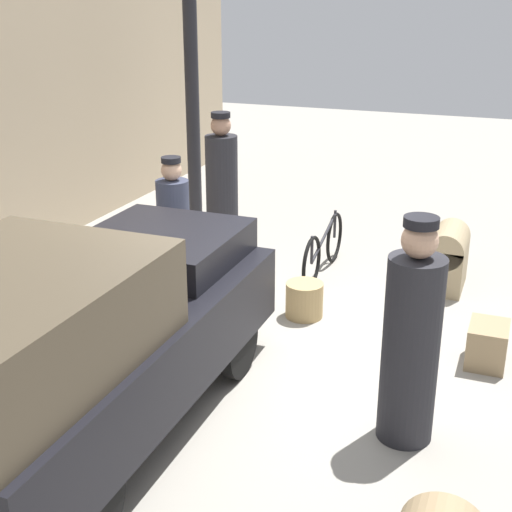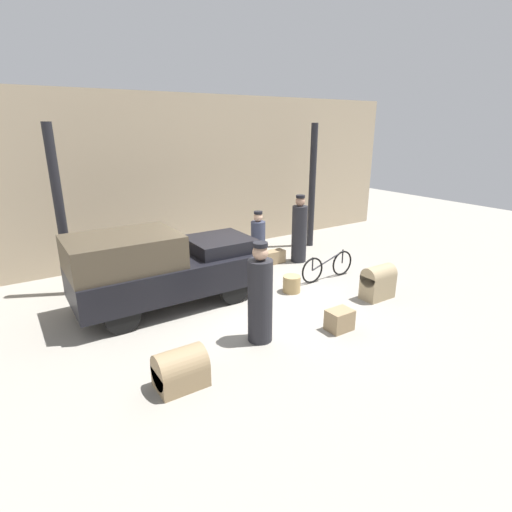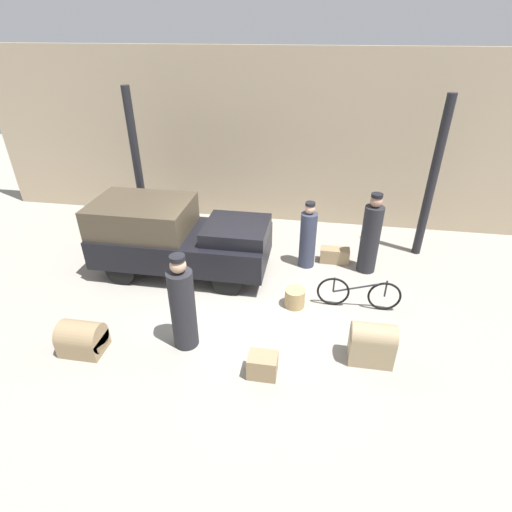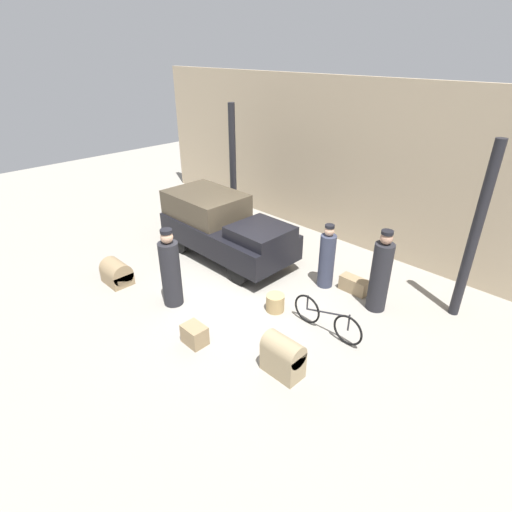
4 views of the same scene
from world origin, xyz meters
TOP-DOWN VIEW (x-y plane):
  - ground_plane at (0.00, 0.00)m, footprint 30.00×30.00m
  - canopy_pillar_right at (3.84, 2.63)m, footprint 0.20×0.20m
  - truck at (-1.74, 0.89)m, footprint 3.82×1.68m
  - bicycle at (2.27, 0.12)m, footprint 1.64×0.04m
  - wicker_basket at (1.03, -0.03)m, footprint 0.40×0.40m
  - porter_standing_middle at (1.17, 1.59)m, footprint 0.37×0.37m
  - porter_with_bicycle at (2.54, 1.59)m, footprint 0.42×0.42m
  - porter_carrying_trunk at (-0.79, -1.44)m, footprint 0.43×0.43m
  - suitcase_small_leather at (0.66, -1.95)m, footprint 0.47×0.35m
  - trunk_wicker_pale at (2.40, -1.34)m, footprint 0.72×0.42m
  - trunk_umber_medium at (1.83, 1.83)m, footprint 0.67×0.30m

SIDE VIEW (x-z plane):
  - ground_plane at x=0.00m, z-range 0.00..0.00m
  - trunk_umber_medium at x=1.83m, z-range 0.00..0.36m
  - wicker_basket at x=1.03m, z-range 0.00..0.38m
  - suitcase_small_leather at x=0.66m, z-range 0.00..0.40m
  - bicycle at x=2.27m, z-range -0.01..0.68m
  - trunk_wicker_pale at x=2.40m, z-range 0.01..0.77m
  - porter_standing_middle at x=1.17m, z-range -0.07..1.52m
  - porter_carrying_trunk at x=-0.79m, z-range -0.08..1.73m
  - porter_with_bicycle at x=2.54m, z-range -0.08..1.79m
  - truck at x=-1.74m, z-range 0.07..1.71m
  - canopy_pillar_right at x=3.84m, z-range 0.00..3.73m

